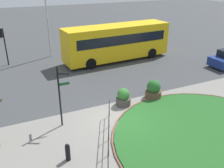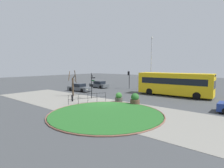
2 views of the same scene
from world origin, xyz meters
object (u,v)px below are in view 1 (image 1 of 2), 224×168
signpost_directional (60,93)px  bollard_foreground (68,152)px  bus_yellow (117,42)px  lamppost_tall (46,5)px  planter_near_signpost (153,90)px  planter_kerbside (123,98)px  traffic_light_near (2,39)px

signpost_directional → bollard_foreground: (-0.53, -2.91, -1.56)m
bollard_foreground → signpost_directional: bearing=79.6°
bollard_foreground → bus_yellow: bearing=55.1°
lamppost_tall → planter_near_signpost: 13.80m
bollard_foreground → planter_kerbside: 5.83m
bus_yellow → traffic_light_near: (-9.97, 2.93, 0.68)m
traffic_light_near → bollard_foreground: bearing=104.3°
bollard_foreground → planter_near_signpost: bearing=27.1°
signpost_directional → traffic_light_near: 12.28m
planter_near_signpost → traffic_light_near: bearing=126.7°
signpost_directional → planter_kerbside: signpost_directional is taller
bollard_foreground → planter_kerbside: planter_kerbside is taller
bollard_foreground → bus_yellow: size_ratio=0.08×
signpost_directional → traffic_light_near: size_ratio=1.03×
bollard_foreground → traffic_light_near: (-1.55, 14.99, 2.04)m
signpost_directional → planter_near_signpost: size_ratio=2.67×
bus_yellow → planter_near_signpost: (-1.46, -8.50, -1.22)m
bus_yellow → traffic_light_near: bearing=160.5°
bus_yellow → bollard_foreground: bearing=-128.1°
bus_yellow → lamppost_tall: size_ratio=1.09×
signpost_directional → lamppost_tall: (2.22, 13.00, 3.11)m
signpost_directional → bus_yellow: bearing=49.3°
lamppost_tall → planter_near_signpost: bearing=-71.1°
lamppost_tall → planter_kerbside: 13.34m
signpost_directional → traffic_light_near: (-2.09, 12.09, 0.48)m
signpost_directional → bollard_foreground: 3.34m
signpost_directional → lamppost_tall: size_ratio=0.36×
bus_yellow → lamppost_tall: bearing=142.7°
traffic_light_near → planter_near_signpost: bearing=135.1°
lamppost_tall → traffic_light_near: bearing=-168.0°
signpost_directional → bollard_foreground: bearing=-100.4°
bollard_foreground → planter_kerbside: size_ratio=0.75×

